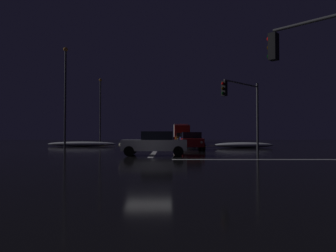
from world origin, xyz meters
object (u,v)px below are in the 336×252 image
object	(u,v)px
traffic_signal_ne	(243,102)
streetlamp_left_far	(100,106)
sedan_blue	(187,139)
streetlamp_left_near	(65,90)
box_truck	(181,132)
sedan_white	(192,140)
sedan_red	(192,141)
sedan_orange	(182,138)
sedan_silver_crossing	(155,143)

from	to	relation	value
traffic_signal_ne	streetlamp_left_far	xyz separation A→B (m)	(-15.93, 22.70, 1.67)
sedan_blue	traffic_signal_ne	size ratio (longest dim) A/B	0.78
streetlamp_left_near	box_truck	bearing A→B (deg)	61.18
sedan_white	sedan_blue	size ratio (longest dim) A/B	1.00
box_truck	streetlamp_left_far	size ratio (longest dim) A/B	0.85
traffic_signal_ne	sedan_red	bearing A→B (deg)	134.94
sedan_blue	box_truck	world-z (taller)	box_truck
sedan_red	sedan_orange	distance (m)	17.93
sedan_red	streetlamp_left_near	bearing A→B (deg)	166.34
sedan_blue	sedan_orange	distance (m)	5.44
box_truck	traffic_signal_ne	bearing A→B (deg)	-82.99
sedan_silver_crossing	streetlamp_left_near	size ratio (longest dim) A/B	0.43
sedan_silver_crossing	traffic_signal_ne	xyz separation A→B (m)	(6.68, 3.46, 3.09)
sedan_white	sedan_silver_crossing	distance (m)	14.23
sedan_red	sedan_orange	world-z (taller)	same
sedan_orange	sedan_red	bearing A→B (deg)	-89.84
sedan_white	box_truck	world-z (taller)	box_truck
sedan_red	sedan_blue	size ratio (longest dim) A/B	1.00
sedan_red	streetlamp_left_far	size ratio (longest dim) A/B	0.45
streetlamp_left_near	sedan_blue	bearing A→B (deg)	37.18
sedan_white	box_truck	size ratio (longest dim) A/B	0.52
box_truck	sedan_orange	bearing A→B (deg)	-91.47
sedan_silver_crossing	streetlamp_left_far	bearing A→B (deg)	109.47
sedan_white	streetlamp_left_near	xyz separation A→B (m)	(-12.70, -3.64, 4.90)
sedan_silver_crossing	box_truck	bearing A→B (deg)	84.57
box_truck	streetlamp_left_far	bearing A→B (deg)	-152.43
sedan_silver_crossing	traffic_signal_ne	distance (m)	8.14
sedan_red	box_truck	world-z (taller)	box_truck
traffic_signal_ne	sedan_orange	bearing A→B (deg)	99.88
sedan_orange	traffic_signal_ne	world-z (taller)	traffic_signal_ne
sedan_red	sedan_white	world-z (taller)	same
sedan_white	sedan_silver_crossing	world-z (taller)	same
traffic_signal_ne	streetlamp_left_near	xyz separation A→B (m)	(-15.93, 6.70, 1.81)
box_truck	traffic_signal_ne	size ratio (longest dim) A/B	1.49
sedan_white	streetlamp_left_far	xyz separation A→B (m)	(-12.70, 12.36, 4.75)
sedan_blue	streetlamp_left_far	world-z (taller)	streetlamp_left_far
sedan_red	sedan_white	xyz separation A→B (m)	(0.49, 6.61, 0.00)
sedan_red	streetlamp_left_near	distance (m)	13.48
sedan_blue	box_truck	distance (m)	12.94
sedan_white	traffic_signal_ne	bearing A→B (deg)	-72.63
box_truck	traffic_signal_ne	world-z (taller)	traffic_signal_ne
sedan_white	sedan_blue	xyz separation A→B (m)	(-0.12, 5.90, 0.00)
traffic_signal_ne	sedan_white	bearing A→B (deg)	107.37
sedan_orange	sedan_blue	bearing A→B (deg)	-85.58
sedan_silver_crossing	streetlamp_left_far	xyz separation A→B (m)	(-9.25, 26.16, 4.75)
streetlamp_left_far	traffic_signal_ne	bearing A→B (deg)	-54.94
sedan_silver_crossing	sedan_white	bearing A→B (deg)	75.97
sedan_orange	sedan_silver_crossing	size ratio (longest dim) A/B	1.00
sedan_blue	sedan_orange	world-z (taller)	same
sedan_red	streetlamp_left_far	xyz separation A→B (m)	(-12.21, 18.97, 4.75)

